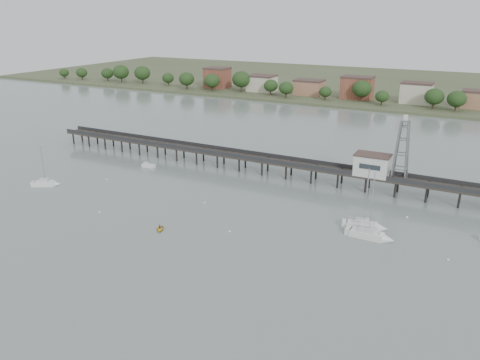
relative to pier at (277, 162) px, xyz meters
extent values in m
plane|color=slate|center=(0.00, -60.00, -3.79)|extent=(500.00, 500.00, 0.00)
cube|color=#2D2823|center=(0.00, 0.00, -0.04)|extent=(150.00, 5.00, 0.50)
cube|color=#333335|center=(0.00, -2.40, 0.76)|extent=(150.00, 0.12, 1.10)
cube|color=#333335|center=(0.00, 2.40, 0.76)|extent=(150.00, 0.12, 1.10)
cylinder|color=black|center=(-73.00, -1.90, -1.99)|extent=(0.50, 0.50, 4.40)
cylinder|color=black|center=(-73.00, 1.90, -1.99)|extent=(0.50, 0.50, 4.40)
cylinder|color=black|center=(0.00, -1.90, -1.99)|extent=(0.50, 0.50, 4.40)
cylinder|color=black|center=(0.00, 1.90, -1.99)|extent=(0.50, 0.50, 4.40)
cube|color=silver|center=(25.00, 0.00, 2.71)|extent=(8.00, 5.00, 5.00)
cube|color=#4C3833|center=(25.00, 0.00, 5.36)|extent=(8.40, 5.40, 0.30)
cube|color=slate|center=(31.50, 0.00, 14.36)|extent=(1.80, 1.80, 0.30)
cube|color=silver|center=(31.50, 0.00, 15.11)|extent=(0.90, 0.90, 1.20)
cube|color=white|center=(30.40, -26.19, -3.32)|extent=(6.46, 2.62, 1.65)
cone|color=white|center=(34.41, -26.27, -3.32)|extent=(2.72, 2.55, 2.50)
cube|color=silver|center=(30.40, -26.19, -2.14)|extent=(2.89, 2.05, 0.75)
cylinder|color=#A5A8AA|center=(30.85, -26.20, 3.52)|extent=(0.18, 0.18, 12.03)
cylinder|color=#A5A8AA|center=(29.34, -26.17, -1.59)|extent=(3.74, 0.19, 0.12)
cube|color=white|center=(-48.74, -35.03, -3.32)|extent=(5.19, 4.18, 1.65)
cone|color=white|center=(-46.11, -33.43, -3.32)|extent=(2.74, 2.70, 1.91)
cube|color=silver|center=(-48.74, -35.03, -2.14)|extent=(2.66, 2.44, 0.75)
cylinder|color=#A5A8AA|center=(-48.45, -34.85, 2.11)|extent=(0.18, 0.18, 9.21)
cylinder|color=#A5A8AA|center=(-49.44, -35.45, -1.59)|extent=(2.51, 1.59, 0.12)
cube|color=white|center=(28.57, -22.57, -3.32)|extent=(6.52, 3.61, 1.65)
cone|color=white|center=(32.34, -21.78, -3.32)|extent=(3.00, 2.87, 2.40)
cube|color=silver|center=(28.57, -22.57, -2.14)|extent=(3.07, 2.44, 0.75)
cylinder|color=#A5A8AA|center=(28.99, -22.48, 3.28)|extent=(0.18, 0.18, 11.55)
cylinder|color=#A5A8AA|center=(27.57, -22.78, -1.59)|extent=(3.54, 0.85, 0.12)
cube|color=white|center=(-35.01, -10.45, -3.43)|extent=(3.96, 2.04, 1.05)
cube|color=silver|center=(-35.84, -10.55, -2.79)|extent=(1.41, 1.41, 0.63)
imported|color=gold|center=(-7.34, -42.21, -3.79)|extent=(2.08, 1.43, 2.84)
imported|color=black|center=(-7.34, -42.21, -3.79)|extent=(0.48, 1.02, 0.23)
ellipsoid|color=#F6EBBF|center=(5.54, -36.41, -3.71)|extent=(0.56, 0.56, 0.39)
ellipsoid|color=#F6EBBF|center=(45.37, -28.43, -3.71)|extent=(0.56, 0.56, 0.39)
ellipsoid|color=#F6EBBF|center=(35.88, -12.72, -3.71)|extent=(0.56, 0.56, 0.39)
ellipsoid|color=#F6EBBF|center=(-6.91, -25.78, -3.71)|extent=(0.56, 0.56, 0.39)
ellipsoid|color=#F6EBBF|center=(-24.54, -41.17, -3.71)|extent=(0.56, 0.56, 0.39)
ellipsoid|color=#F6EBBF|center=(-38.17, -24.17, -3.71)|extent=(0.56, 0.56, 0.39)
cube|color=#475133|center=(0.00, 185.00, -3.29)|extent=(500.00, 170.00, 1.40)
cube|color=brown|center=(-90.00, 123.00, 1.91)|extent=(13.00, 10.50, 9.00)
cube|color=brown|center=(-62.00, 123.00, 1.91)|extent=(13.00, 10.50, 9.00)
cube|color=brown|center=(-35.00, 123.00, 1.91)|extent=(13.00, 10.50, 9.00)
cube|color=brown|center=(-10.00, 123.00, 1.91)|extent=(13.00, 10.50, 9.00)
cube|color=brown|center=(18.00, 123.00, 1.91)|extent=(13.00, 10.50, 9.00)
cube|color=brown|center=(45.00, 123.00, 1.91)|extent=(13.00, 10.50, 9.00)
ellipsoid|color=#1A3917|center=(-120.00, 111.00, 2.21)|extent=(8.00, 8.00, 6.80)
ellipsoid|color=#1A3917|center=(0.00, 111.00, 2.21)|extent=(8.00, 8.00, 6.80)
camera|label=1|loc=(46.61, -110.47, 37.42)|focal=35.00mm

